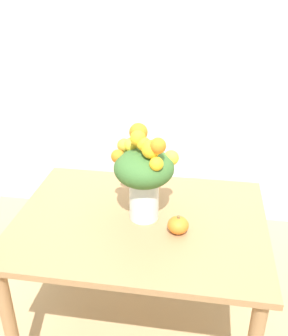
# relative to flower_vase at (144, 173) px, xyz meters

# --- Properties ---
(ground_plane) EXTENTS (12.00, 12.00, 0.00)m
(ground_plane) POSITION_rel_flower_vase_xyz_m (-0.02, -0.02, -0.98)
(ground_plane) COLOR tan
(wall_back) EXTENTS (8.00, 0.06, 2.70)m
(wall_back) POSITION_rel_flower_vase_xyz_m (-0.02, 1.22, 0.37)
(wall_back) COLOR silver
(wall_back) RESTS_ON ground_plane
(dining_table) EXTENTS (1.16, 0.87, 0.75)m
(dining_table) POSITION_rel_flower_vase_xyz_m (-0.02, -0.02, -0.34)
(dining_table) COLOR #9E754C
(dining_table) RESTS_ON ground_plane
(flower_vase) EXTENTS (0.30, 0.27, 0.44)m
(flower_vase) POSITION_rel_flower_vase_xyz_m (0.00, 0.00, 0.00)
(flower_vase) COLOR silver
(flower_vase) RESTS_ON dining_table
(pumpkin) EXTENTS (0.09, 0.09, 0.09)m
(pumpkin) POSITION_rel_flower_vase_xyz_m (0.17, -0.10, -0.19)
(pumpkin) COLOR orange
(pumpkin) RESTS_ON dining_table
(dining_chair_near_window) EXTENTS (0.43, 0.43, 0.98)m
(dining_chair_near_window) POSITION_rel_flower_vase_xyz_m (-0.02, 0.74, -0.48)
(dining_chair_near_window) COLOR silver
(dining_chair_near_window) RESTS_ON ground_plane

